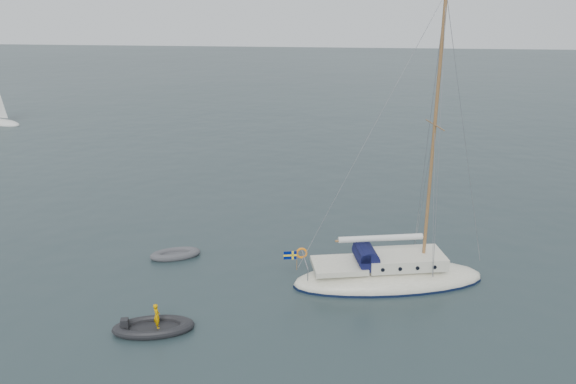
# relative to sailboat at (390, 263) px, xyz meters

# --- Properties ---
(ground) EXTENTS (300.00, 300.00, 0.00)m
(ground) POSITION_rel_sailboat_xyz_m (-3.31, -0.63, -1.12)
(ground) COLOR black
(ground) RESTS_ON ground
(sailboat) EXTENTS (10.44, 3.12, 14.86)m
(sailboat) POSITION_rel_sailboat_xyz_m (0.00, 0.00, 0.00)
(sailboat) COLOR white
(sailboat) RESTS_ON ground
(dinghy) EXTENTS (2.85, 1.29, 0.41)m
(dinghy) POSITION_rel_sailboat_xyz_m (-11.89, 1.63, -0.95)
(dinghy) COLOR #444548
(dinghy) RESTS_ON ground
(rib) EXTENTS (3.60, 1.64, 1.35)m
(rib) POSITION_rel_sailboat_xyz_m (-10.56, -5.77, -0.91)
(rib) COLOR black
(rib) RESTS_ON ground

